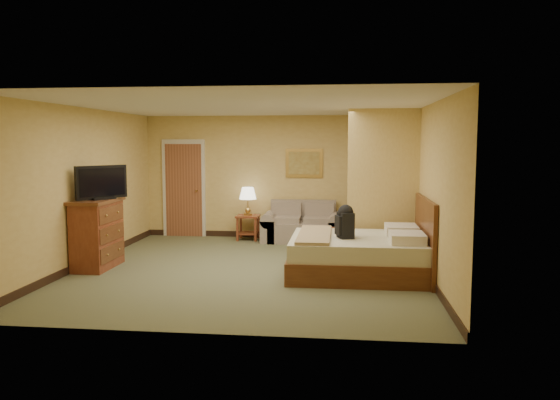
# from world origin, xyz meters

# --- Properties ---
(floor) EXTENTS (6.00, 6.00, 0.00)m
(floor) POSITION_xyz_m (0.00, 0.00, 0.00)
(floor) COLOR brown
(floor) RESTS_ON ground
(ceiling) EXTENTS (6.00, 6.00, 0.00)m
(ceiling) POSITION_xyz_m (0.00, 0.00, 2.60)
(ceiling) COLOR white
(ceiling) RESTS_ON back_wall
(back_wall) EXTENTS (5.50, 0.02, 2.60)m
(back_wall) POSITION_xyz_m (0.00, 3.00, 1.30)
(back_wall) COLOR tan
(back_wall) RESTS_ON floor
(left_wall) EXTENTS (0.02, 6.00, 2.60)m
(left_wall) POSITION_xyz_m (-2.75, 0.00, 1.30)
(left_wall) COLOR tan
(left_wall) RESTS_ON floor
(right_wall) EXTENTS (0.02, 6.00, 2.60)m
(right_wall) POSITION_xyz_m (2.75, 0.00, 1.30)
(right_wall) COLOR tan
(right_wall) RESTS_ON floor
(partition) EXTENTS (1.20, 0.15, 2.60)m
(partition) POSITION_xyz_m (2.15, 0.93, 1.30)
(partition) COLOR tan
(partition) RESTS_ON floor
(door) EXTENTS (0.94, 0.16, 2.10)m
(door) POSITION_xyz_m (-1.95, 2.96, 1.03)
(door) COLOR beige
(door) RESTS_ON floor
(baseboard) EXTENTS (5.50, 0.02, 0.12)m
(baseboard) POSITION_xyz_m (0.00, 2.99, 0.06)
(baseboard) COLOR black
(baseboard) RESTS_ON floor
(loveseat) EXTENTS (1.66, 0.77, 0.84)m
(loveseat) POSITION_xyz_m (0.66, 2.57, 0.27)
(loveseat) COLOR gray
(loveseat) RESTS_ON floor
(side_table) EXTENTS (0.47, 0.47, 0.52)m
(side_table) POSITION_xyz_m (-0.49, 2.65, 0.34)
(side_table) COLOR maroon
(side_table) RESTS_ON floor
(table_lamp) EXTENTS (0.36, 0.36, 0.59)m
(table_lamp) POSITION_xyz_m (-0.49, 2.65, 0.96)
(table_lamp) COLOR #B48D42
(table_lamp) RESTS_ON side_table
(coffee_table) EXTENTS (0.94, 0.94, 0.47)m
(coffee_table) POSITION_xyz_m (1.27, 1.20, 0.34)
(coffee_table) COLOR maroon
(coffee_table) RESTS_ON floor
(wall_picture) EXTENTS (0.78, 0.04, 0.61)m
(wall_picture) POSITION_xyz_m (0.66, 2.97, 1.60)
(wall_picture) COLOR #B78E3F
(wall_picture) RESTS_ON back_wall
(dresser) EXTENTS (0.55, 1.05, 1.12)m
(dresser) POSITION_xyz_m (-2.48, -0.18, 0.57)
(dresser) COLOR maroon
(dresser) RESTS_ON floor
(tv) EXTENTS (0.56, 0.77, 0.54)m
(tv) POSITION_xyz_m (-2.38, -0.18, 1.38)
(tv) COLOR black
(tv) RESTS_ON dresser
(bed) EXTENTS (2.18, 1.85, 1.20)m
(bed) POSITION_xyz_m (1.81, -0.18, 0.32)
(bed) COLOR #502712
(bed) RESTS_ON floor
(backpack) EXTENTS (0.28, 0.34, 0.51)m
(backpack) POSITION_xyz_m (1.51, -0.26, 0.85)
(backpack) COLOR black
(backpack) RESTS_ON bed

